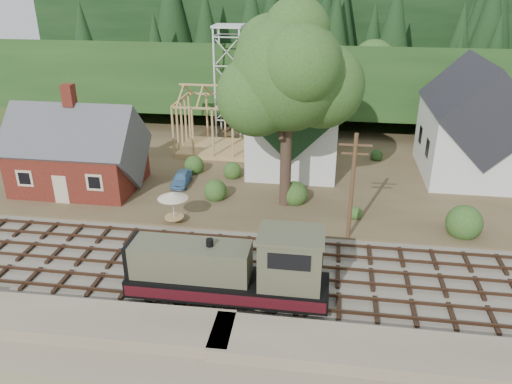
# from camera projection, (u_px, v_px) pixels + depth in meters

# --- Properties ---
(ground) EXTENTS (140.00, 140.00, 0.00)m
(ground) POSITION_uv_depth(u_px,v_px,m) (239.00, 272.00, 32.07)
(ground) COLOR #384C1E
(ground) RESTS_ON ground
(embankment) EXTENTS (64.00, 5.00, 1.60)m
(embankment) POSITION_uv_depth(u_px,v_px,m) (208.00, 367.00, 24.39)
(embankment) COLOR #7F7259
(embankment) RESTS_ON ground
(railroad_bed) EXTENTS (64.00, 11.00, 0.16)m
(railroad_bed) POSITION_uv_depth(u_px,v_px,m) (239.00, 271.00, 32.03)
(railroad_bed) COLOR #726B5B
(railroad_bed) RESTS_ON ground
(village_flat) EXTENTS (64.00, 26.00, 0.30)m
(village_flat) POSITION_uv_depth(u_px,v_px,m) (272.00, 169.00, 48.26)
(village_flat) COLOR brown
(village_flat) RESTS_ON ground
(hillside) EXTENTS (70.00, 28.96, 12.74)m
(hillside) POSITION_uv_depth(u_px,v_px,m) (292.00, 108.00, 70.00)
(hillside) COLOR #1E3F19
(hillside) RESTS_ON ground
(ridge) EXTENTS (80.00, 20.00, 12.00)m
(ridge) POSITION_uv_depth(u_px,v_px,m) (300.00, 84.00, 84.45)
(ridge) COLOR black
(ridge) RESTS_ON ground
(depot) EXTENTS (10.80, 7.41, 9.00)m
(depot) POSITION_uv_depth(u_px,v_px,m) (78.00, 155.00, 42.83)
(depot) COLOR #581714
(depot) RESTS_ON village_flat
(church) EXTENTS (8.40, 15.17, 13.00)m
(church) POSITION_uv_depth(u_px,v_px,m) (295.00, 114.00, 47.46)
(church) COLOR silver
(church) RESTS_ON village_flat
(farmhouse) EXTENTS (8.40, 10.80, 10.60)m
(farmhouse) POSITION_uv_depth(u_px,v_px,m) (472.00, 127.00, 44.84)
(farmhouse) COLOR silver
(farmhouse) RESTS_ON village_flat
(timber_frame) EXTENTS (8.20, 6.20, 6.99)m
(timber_frame) POSITION_uv_depth(u_px,v_px,m) (219.00, 124.00, 51.41)
(timber_frame) COLOR tan
(timber_frame) RESTS_ON village_flat
(lattice_tower) EXTENTS (3.20, 3.20, 12.12)m
(lattice_tower) POSITION_uv_depth(u_px,v_px,m) (229.00, 48.00, 54.07)
(lattice_tower) COLOR silver
(lattice_tower) RESTS_ON village_flat
(big_tree) EXTENTS (10.90, 8.40, 14.70)m
(big_tree) POSITION_uv_depth(u_px,v_px,m) (290.00, 82.00, 36.72)
(big_tree) COLOR #38281E
(big_tree) RESTS_ON village_flat
(telegraph_pole_near) EXTENTS (2.20, 0.28, 8.00)m
(telegraph_pole_near) POSITION_uv_depth(u_px,v_px,m) (352.00, 186.00, 34.09)
(telegraph_pole_near) COLOR #4C331E
(telegraph_pole_near) RESTS_ON ground
(locomotive) EXTENTS (11.45, 2.86, 4.59)m
(locomotive) POSITION_uv_depth(u_px,v_px,m) (235.00, 271.00, 28.48)
(locomotive) COLOR black
(locomotive) RESTS_ON railroad_bed
(car_blue) EXTENTS (1.59, 3.58, 1.20)m
(car_blue) POSITION_uv_depth(u_px,v_px,m) (181.00, 178.00, 44.12)
(car_blue) COLOR #578BBA
(car_blue) RESTS_ON village_flat
(car_green) EXTENTS (3.52, 1.30, 1.15)m
(car_green) POSITION_uv_depth(u_px,v_px,m) (48.00, 167.00, 46.63)
(car_green) COLOR gray
(car_green) RESTS_ON village_flat
(patio_set) EXTENTS (2.28, 2.28, 2.54)m
(patio_set) POSITION_uv_depth(u_px,v_px,m) (173.00, 196.00, 36.82)
(patio_set) COLOR silver
(patio_set) RESTS_ON village_flat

